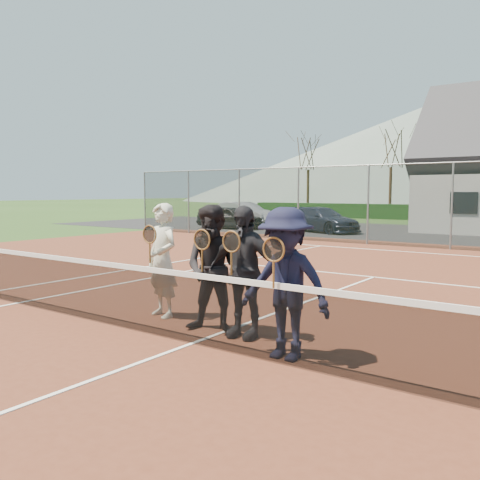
{
  "coord_description": "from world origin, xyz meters",
  "views": [
    {
      "loc": [
        4.28,
        -4.87,
        1.99
      ],
      "look_at": [
        -0.31,
        1.5,
        1.25
      ],
      "focal_mm": 38.0,
      "sensor_mm": 36.0,
      "label": 1
    }
  ],
  "objects": [
    {
      "name": "player_d",
      "position": [
        1.28,
        0.22,
        0.92
      ],
      "size": [
        1.17,
        0.67,
        1.8
      ],
      "color": "black",
      "rests_on": "court_surface"
    },
    {
      "name": "player_c",
      "position": [
        0.35,
        0.67,
        0.92
      ],
      "size": [
        1.09,
        0.55,
        1.8
      ],
      "color": "black",
      "rests_on": "court_surface"
    },
    {
      "name": "tarmac_carpark",
      "position": [
        -4.0,
        20.0,
        0.01
      ],
      "size": [
        40.0,
        12.0,
        0.01
      ],
      "primitive_type": "cube",
      "color": "black",
      "rests_on": "ground"
    },
    {
      "name": "car_a",
      "position": [
        -12.25,
        17.13,
        0.62
      ],
      "size": [
        3.81,
        1.87,
        1.25
      ],
      "primitive_type": "imported",
      "rotation": [
        0.0,
        0.0,
        1.68
      ],
      "color": "black",
      "rests_on": "ground"
    },
    {
      "name": "court_markings",
      "position": [
        0.0,
        0.0,
        0.02
      ],
      "size": [
        11.03,
        23.83,
        0.01
      ],
      "color": "white",
      "rests_on": "court_surface"
    },
    {
      "name": "court_surface",
      "position": [
        0.0,
        0.0,
        0.01
      ],
      "size": [
        30.0,
        30.0,
        0.02
      ],
      "primitive_type": "cube",
      "color": "#562819",
      "rests_on": "ground"
    },
    {
      "name": "perimeter_fence",
      "position": [
        0.0,
        13.5,
        1.52
      ],
      "size": [
        30.07,
        0.07,
        3.02
      ],
      "color": "slate",
      "rests_on": "ground"
    },
    {
      "name": "car_b",
      "position": [
        -12.5,
        18.72,
        0.72
      ],
      "size": [
        4.5,
        2.08,
        1.43
      ],
      "primitive_type": "imported",
      "rotation": [
        0.0,
        0.0,
        1.44
      ],
      "color": "#94979C",
      "rests_on": "ground"
    },
    {
      "name": "tree_b",
      "position": [
        -9.0,
        33.0,
        5.79
      ],
      "size": [
        3.2,
        3.2,
        7.77
      ],
      "color": "#372014",
      "rests_on": "ground"
    },
    {
      "name": "player_b",
      "position": [
        -0.14,
        0.65,
        0.92
      ],
      "size": [
        1.04,
        0.92,
        1.8
      ],
      "color": "black",
      "rests_on": "court_surface"
    },
    {
      "name": "car_c",
      "position": [
        -7.15,
        17.91,
        0.62
      ],
      "size": [
        4.64,
        3.03,
        1.25
      ],
      "primitive_type": "imported",
      "rotation": [
        0.0,
        0.0,
        1.25
      ],
      "color": "#181D30",
      "rests_on": "ground"
    },
    {
      "name": "player_a",
      "position": [
        -1.35,
        0.85,
        0.92
      ],
      "size": [
        0.74,
        0.58,
        1.8
      ],
      "color": "beige",
      "rests_on": "court_surface"
    },
    {
      "name": "hill_west",
      "position": [
        -25.0,
        95.0,
        9.0
      ],
      "size": [
        110.0,
        110.0,
        18.0
      ],
      "primitive_type": "cone",
      "color": "slate",
      "rests_on": "ground"
    },
    {
      "name": "tree_a",
      "position": [
        -16.0,
        33.0,
        5.79
      ],
      "size": [
        3.2,
        3.2,
        7.77
      ],
      "color": "#332412",
      "rests_on": "ground"
    },
    {
      "name": "tennis_net",
      "position": [
        0.0,
        0.0,
        0.54
      ],
      "size": [
        11.68,
        0.08,
        1.1
      ],
      "color": "slate",
      "rests_on": "ground"
    }
  ]
}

